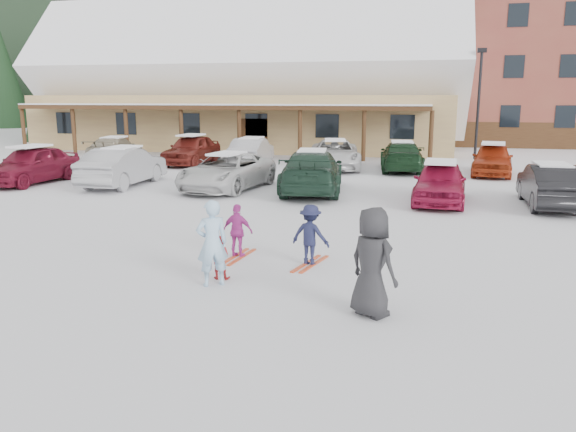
% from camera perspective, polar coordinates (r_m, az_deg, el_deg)
% --- Properties ---
extents(ground, '(160.00, 160.00, 0.00)m').
position_cam_1_polar(ground, '(11.47, -2.60, -5.84)').
color(ground, silver).
rests_on(ground, ground).
extents(day_lodge, '(29.12, 12.50, 10.38)m').
position_cam_1_polar(day_lodge, '(40.29, -4.32, 12.61)').
color(day_lodge, tan).
rests_on(day_lodge, ground).
extents(lamp_post, '(0.50, 0.25, 6.16)m').
position_cam_1_polar(lamp_post, '(34.01, 18.82, 11.34)').
color(lamp_post, black).
rests_on(lamp_post, ground).
extents(conifer_0, '(4.40, 4.40, 10.20)m').
position_cam_1_polar(conifer_0, '(49.85, -23.17, 13.59)').
color(conifer_0, black).
rests_on(conifer_0, ground).
extents(conifer_2, '(5.28, 5.28, 12.24)m').
position_cam_1_polar(conifer_2, '(62.09, -19.67, 14.41)').
color(conifer_2, black).
rests_on(conifer_2, ground).
extents(conifer_3, '(3.96, 3.96, 9.18)m').
position_cam_1_polar(conifer_3, '(54.62, 16.69, 13.22)').
color(conifer_3, black).
rests_on(conifer_3, ground).
extents(adult_skier, '(0.72, 0.66, 1.66)m').
position_cam_1_polar(adult_skier, '(10.63, -7.72, -2.75)').
color(adult_skier, '#A0C8E8').
rests_on(adult_skier, ground).
extents(toddler_red, '(0.45, 0.36, 0.87)m').
position_cam_1_polar(toddler_red, '(11.10, -7.00, -4.17)').
color(toddler_red, '#AF2326').
rests_on(toddler_red, ground).
extents(child_navy, '(0.93, 0.67, 1.30)m').
position_cam_1_polar(child_navy, '(11.89, 2.29, -1.93)').
color(child_navy, '#181B3A').
rests_on(child_navy, ground).
extents(skis_child_navy, '(0.53, 1.41, 0.03)m').
position_cam_1_polar(skis_child_navy, '(12.06, 2.27, -4.87)').
color(skis_child_navy, '#C23F1B').
rests_on(skis_child_navy, ground).
extents(child_magenta, '(0.74, 0.38, 1.21)m').
position_cam_1_polar(child_magenta, '(12.47, -5.13, -1.53)').
color(child_magenta, '#BA3295').
rests_on(child_magenta, ground).
extents(skis_child_magenta, '(0.38, 1.41, 0.03)m').
position_cam_1_polar(skis_child_magenta, '(12.62, -5.08, -4.13)').
color(skis_child_magenta, '#C23F1B').
rests_on(skis_child_magenta, ground).
extents(bystander_dark, '(1.05, 0.99, 1.81)m').
position_cam_1_polar(bystander_dark, '(9.16, 8.56, -4.67)').
color(bystander_dark, '#262629').
rests_on(bystander_dark, ground).
extents(parked_car_0, '(2.09, 4.64, 1.55)m').
position_cam_1_polar(parked_car_0, '(25.46, -24.60, 4.76)').
color(parked_car_0, maroon).
rests_on(parked_car_0, ground).
extents(parked_car_1, '(1.69, 4.72, 1.55)m').
position_cam_1_polar(parked_car_1, '(23.52, -16.39, 4.85)').
color(parked_car_1, '#9F9EA2').
rests_on(parked_car_1, ground).
extents(parked_car_2, '(2.96, 5.29, 1.40)m').
position_cam_1_polar(parked_car_2, '(21.80, -6.20, 4.53)').
color(parked_car_2, silver).
rests_on(parked_car_2, ground).
extents(parked_car_3, '(2.84, 5.64, 1.57)m').
position_cam_1_polar(parked_car_3, '(21.00, 2.45, 4.55)').
color(parked_car_3, '#1C3628').
rests_on(parked_car_3, ground).
extents(parked_car_4, '(1.95, 4.23, 1.41)m').
position_cam_1_polar(parked_car_4, '(19.54, 15.17, 3.33)').
color(parked_car_4, '#9C163B').
rests_on(parked_car_4, ground).
extents(parked_car_5, '(1.53, 4.26, 1.40)m').
position_cam_1_polar(parked_car_5, '(20.04, 25.09, 2.81)').
color(parked_car_5, black).
rests_on(parked_car_5, ground).
extents(parked_car_7, '(2.73, 5.03, 1.38)m').
position_cam_1_polar(parked_car_7, '(32.02, -17.18, 6.44)').
color(parked_car_7, gray).
rests_on(parked_car_7, ground).
extents(parked_car_8, '(2.00, 4.63, 1.56)m').
position_cam_1_polar(parked_car_8, '(30.18, -9.79, 6.65)').
color(parked_car_8, maroon).
rests_on(parked_car_8, ground).
extents(parked_car_9, '(1.77, 4.44, 1.44)m').
position_cam_1_polar(parked_car_9, '(29.40, -3.68, 6.54)').
color(parked_car_9, '#A6A5AA').
rests_on(parked_car_9, ground).
extents(parked_car_10, '(3.23, 5.52, 1.44)m').
position_cam_1_polar(parked_car_10, '(28.04, 4.78, 6.27)').
color(parked_car_10, silver).
rests_on(parked_car_10, ground).
extents(parked_car_11, '(2.36, 5.00, 1.41)m').
position_cam_1_polar(parked_car_11, '(27.69, 11.47, 5.96)').
color(parked_car_11, '#15321B').
rests_on(parked_car_11, ground).
extents(parked_car_12, '(2.26, 4.46, 1.46)m').
position_cam_1_polar(parked_car_12, '(27.35, 20.04, 5.45)').
color(parked_car_12, '#AB3414').
rests_on(parked_car_12, ground).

